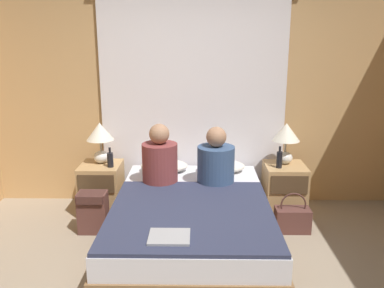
{
  "coord_description": "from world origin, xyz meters",
  "views": [
    {
      "loc": [
        0.06,
        -2.75,
        1.91
      ],
      "look_at": [
        0.0,
        1.03,
        0.91
      ],
      "focal_mm": 38.0,
      "sensor_mm": 36.0,
      "label": 1
    }
  ],
  "objects_px": {
    "backpack_on_floor": "(93,210)",
    "nightstand_left": "(102,188)",
    "pillow_left": "(164,166)",
    "beer_bottle_on_left_stand": "(110,159)",
    "person_right_in_bed": "(216,162)",
    "person_left_in_bed": "(160,160)",
    "nightstand_right": "(284,189)",
    "pillow_right": "(221,166)",
    "laptop_on_bed": "(169,237)",
    "beer_bottle_on_right_stand": "(279,159)",
    "lamp_left": "(100,136)",
    "handbag_on_floor": "(292,219)",
    "bed": "(191,224)",
    "lamp_right": "(286,137)"
  },
  "relations": [
    {
      "from": "lamp_left",
      "to": "person_right_in_bed",
      "type": "bearing_deg",
      "value": -17.45
    },
    {
      "from": "nightstand_left",
      "to": "lamp_right",
      "type": "xyz_separation_m",
      "value": [
        2.03,
        0.07,
        0.58
      ]
    },
    {
      "from": "beer_bottle_on_left_stand",
      "to": "lamp_right",
      "type": "bearing_deg",
      "value": 4.45
    },
    {
      "from": "bed",
      "to": "beer_bottle_on_left_stand",
      "type": "distance_m",
      "value": 1.19
    },
    {
      "from": "beer_bottle_on_left_stand",
      "to": "beer_bottle_on_right_stand",
      "type": "height_order",
      "value": "beer_bottle_on_right_stand"
    },
    {
      "from": "lamp_left",
      "to": "bed",
      "type": "bearing_deg",
      "value": -39.51
    },
    {
      "from": "handbag_on_floor",
      "to": "person_left_in_bed",
      "type": "bearing_deg",
      "value": 174.81
    },
    {
      "from": "nightstand_left",
      "to": "bed",
      "type": "bearing_deg",
      "value": -37.19
    },
    {
      "from": "nightstand_right",
      "to": "person_right_in_bed",
      "type": "height_order",
      "value": "person_right_in_bed"
    },
    {
      "from": "pillow_left",
      "to": "backpack_on_floor",
      "type": "height_order",
      "value": "pillow_left"
    },
    {
      "from": "pillow_right",
      "to": "person_left_in_bed",
      "type": "height_order",
      "value": "person_left_in_bed"
    },
    {
      "from": "pillow_right",
      "to": "person_left_in_bed",
      "type": "distance_m",
      "value": 0.77
    },
    {
      "from": "nightstand_right",
      "to": "person_right_in_bed",
      "type": "bearing_deg",
      "value": -157.12
    },
    {
      "from": "nightstand_left",
      "to": "backpack_on_floor",
      "type": "height_order",
      "value": "nightstand_left"
    },
    {
      "from": "nightstand_right",
      "to": "handbag_on_floor",
      "type": "relative_size",
      "value": 1.35
    },
    {
      "from": "lamp_left",
      "to": "handbag_on_floor",
      "type": "relative_size",
      "value": 1.11
    },
    {
      "from": "person_left_in_bed",
      "to": "beer_bottle_on_left_stand",
      "type": "distance_m",
      "value": 0.61
    },
    {
      "from": "pillow_left",
      "to": "beer_bottle_on_left_stand",
      "type": "distance_m",
      "value": 0.6
    },
    {
      "from": "beer_bottle_on_left_stand",
      "to": "nightstand_right",
      "type": "bearing_deg",
      "value": 2.44
    },
    {
      "from": "bed",
      "to": "lamp_right",
      "type": "height_order",
      "value": "lamp_right"
    },
    {
      "from": "person_left_in_bed",
      "to": "handbag_on_floor",
      "type": "height_order",
      "value": "person_left_in_bed"
    },
    {
      "from": "lamp_right",
      "to": "bed",
      "type": "bearing_deg",
      "value": -140.49
    },
    {
      "from": "person_right_in_bed",
      "to": "person_left_in_bed",
      "type": "bearing_deg",
      "value": 180.0
    },
    {
      "from": "pillow_left",
      "to": "laptop_on_bed",
      "type": "height_order",
      "value": "pillow_left"
    },
    {
      "from": "lamp_left",
      "to": "person_left_in_bed",
      "type": "height_order",
      "value": "person_left_in_bed"
    },
    {
      "from": "person_right_in_bed",
      "to": "handbag_on_floor",
      "type": "bearing_deg",
      "value": -8.93
    },
    {
      "from": "nightstand_left",
      "to": "laptop_on_bed",
      "type": "bearing_deg",
      "value": -60.82
    },
    {
      "from": "person_left_in_bed",
      "to": "laptop_on_bed",
      "type": "height_order",
      "value": "person_left_in_bed"
    },
    {
      "from": "nightstand_left",
      "to": "beer_bottle_on_left_stand",
      "type": "xyz_separation_m",
      "value": [
        0.13,
        -0.08,
        0.36
      ]
    },
    {
      "from": "lamp_left",
      "to": "person_left_in_bed",
      "type": "xyz_separation_m",
      "value": [
        0.69,
        -0.39,
        -0.15
      ]
    },
    {
      "from": "nightstand_right",
      "to": "backpack_on_floor",
      "type": "distance_m",
      "value": 2.07
    },
    {
      "from": "lamp_left",
      "to": "beer_bottle_on_left_stand",
      "type": "bearing_deg",
      "value": -48.51
    },
    {
      "from": "beer_bottle_on_right_stand",
      "to": "lamp_right",
      "type": "bearing_deg",
      "value": 59.04
    },
    {
      "from": "beer_bottle_on_right_stand",
      "to": "handbag_on_floor",
      "type": "distance_m",
      "value": 0.64
    },
    {
      "from": "lamp_left",
      "to": "nightstand_left",
      "type": "bearing_deg",
      "value": -90.0
    },
    {
      "from": "lamp_left",
      "to": "handbag_on_floor",
      "type": "height_order",
      "value": "lamp_left"
    },
    {
      "from": "person_left_in_bed",
      "to": "lamp_left",
      "type": "bearing_deg",
      "value": 150.2
    },
    {
      "from": "nightstand_right",
      "to": "laptop_on_bed",
      "type": "height_order",
      "value": "nightstand_right"
    },
    {
      "from": "laptop_on_bed",
      "to": "backpack_on_floor",
      "type": "relative_size",
      "value": 0.72
    },
    {
      "from": "nightstand_right",
      "to": "beer_bottle_on_right_stand",
      "type": "bearing_deg",
      "value": -137.58
    },
    {
      "from": "nightstand_right",
      "to": "pillow_right",
      "type": "height_order",
      "value": "pillow_right"
    },
    {
      "from": "lamp_right",
      "to": "handbag_on_floor",
      "type": "xyz_separation_m",
      "value": [
        0.0,
        -0.52,
        -0.73
      ]
    },
    {
      "from": "pillow_left",
      "to": "beer_bottle_on_left_stand",
      "type": "relative_size",
      "value": 2.43
    },
    {
      "from": "pillow_left",
      "to": "beer_bottle_on_right_stand",
      "type": "bearing_deg",
      "value": -6.42
    },
    {
      "from": "nightstand_left",
      "to": "person_left_in_bed",
      "type": "height_order",
      "value": "person_left_in_bed"
    },
    {
      "from": "lamp_left",
      "to": "laptop_on_bed",
      "type": "relative_size",
      "value": 1.51
    },
    {
      "from": "backpack_on_floor",
      "to": "nightstand_left",
      "type": "bearing_deg",
      "value": 92.68
    },
    {
      "from": "pillow_right",
      "to": "backpack_on_floor",
      "type": "relative_size",
      "value": 1.25
    },
    {
      "from": "pillow_right",
      "to": "person_left_in_bed",
      "type": "relative_size",
      "value": 0.85
    },
    {
      "from": "person_right_in_bed",
      "to": "pillow_right",
      "type": "bearing_deg",
      "value": 78.68
    }
  ]
}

